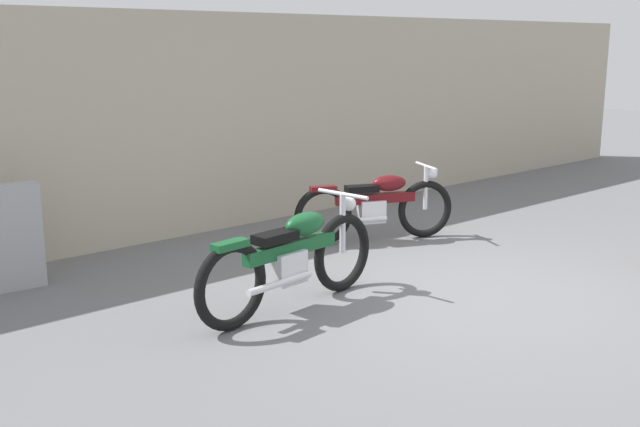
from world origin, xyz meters
TOP-DOWN VIEW (x-y plane):
  - ground_plane at (0.00, 0.00)m, footprint 40.00×40.00m
  - building_wall at (0.00, 3.84)m, footprint 18.00×0.30m
  - stone_marker at (-3.15, 3.01)m, footprint 0.53×0.24m
  - motorcycle_maroon at (0.71, 1.98)m, footprint 1.85×0.96m
  - motorcycle_green at (-1.51, 0.82)m, footprint 2.13×0.59m

SIDE VIEW (x-z plane):
  - ground_plane at x=0.00m, z-range 0.00..0.00m
  - motorcycle_maroon at x=0.71m, z-range -0.02..0.87m
  - motorcycle_green at x=-1.51m, z-range -0.02..0.94m
  - stone_marker at x=-3.15m, z-range 0.00..1.02m
  - building_wall at x=0.00m, z-range 0.00..2.67m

